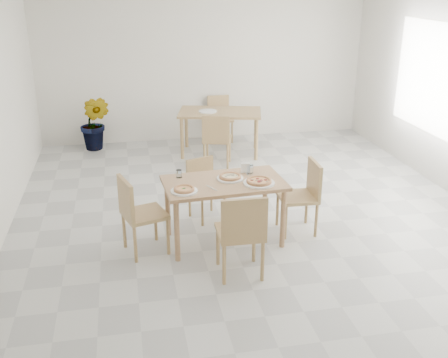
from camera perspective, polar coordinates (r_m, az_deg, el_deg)
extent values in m
plane|color=beige|center=(6.88, 2.67, -3.77)|extent=(7.00, 7.00, 0.00)
plane|color=silver|center=(9.78, -2.14, 12.42)|extent=(6.00, 0.00, 6.00)
plane|color=silver|center=(3.33, 17.53, -6.94)|extent=(6.00, 0.00, 6.00)
cube|color=tan|center=(5.90, 0.00, -0.44)|extent=(1.40, 0.85, 0.04)
cylinder|color=tan|center=(5.66, -5.15, -5.69)|extent=(0.06, 0.06, 0.71)
cylinder|color=tan|center=(5.95, 6.43, -4.32)|extent=(0.06, 0.06, 0.71)
cylinder|color=tan|center=(6.22, -6.15, -3.14)|extent=(0.06, 0.06, 0.71)
cylinder|color=tan|center=(6.49, 4.47, -2.01)|extent=(0.06, 0.06, 0.71)
cube|color=tan|center=(5.37, 1.74, -5.81)|extent=(0.47, 0.47, 0.04)
cube|color=tan|center=(5.08, 2.23, -4.45)|extent=(0.46, 0.06, 0.44)
cylinder|color=tan|center=(5.69, 3.27, -6.96)|extent=(0.04, 0.04, 0.45)
cylinder|color=tan|center=(5.63, -0.67, -7.29)|extent=(0.04, 0.04, 0.45)
cylinder|color=tan|center=(5.36, 4.21, -8.92)|extent=(0.04, 0.04, 0.45)
cylinder|color=tan|center=(5.29, 0.01, -9.31)|extent=(0.04, 0.04, 0.45)
cube|color=tan|center=(6.60, -1.88, -1.21)|extent=(0.49, 0.49, 0.04)
cube|color=tan|center=(6.67, -2.65, 0.85)|extent=(0.37, 0.17, 0.36)
cylinder|color=tan|center=(6.48, -2.37, -3.63)|extent=(0.03, 0.03, 0.37)
cylinder|color=tan|center=(6.63, 0.06, -3.00)|extent=(0.03, 0.03, 0.37)
cylinder|color=tan|center=(6.74, -3.75, -2.63)|extent=(0.03, 0.03, 0.37)
cylinder|color=tan|center=(6.89, -1.38, -2.05)|extent=(0.03, 0.03, 0.37)
cube|color=tan|center=(5.86, -8.62, -3.82)|extent=(0.55, 0.55, 0.04)
cube|color=tan|center=(5.71, -10.64, -2.09)|extent=(0.17, 0.44, 0.42)
cylinder|color=tan|center=(5.86, -6.10, -6.27)|extent=(0.04, 0.04, 0.43)
cylinder|color=tan|center=(6.18, -7.45, -4.80)|extent=(0.04, 0.04, 0.43)
cylinder|color=tan|center=(5.75, -9.63, -7.04)|extent=(0.04, 0.04, 0.43)
cylinder|color=tan|center=(6.07, -10.80, -5.50)|extent=(0.04, 0.04, 0.43)
cube|color=tan|center=(6.31, 7.99, -1.96)|extent=(0.45, 0.45, 0.04)
cube|color=tan|center=(6.28, 9.81, 0.07)|extent=(0.06, 0.44, 0.41)
cylinder|color=tan|center=(6.52, 5.84, -3.32)|extent=(0.04, 0.04, 0.42)
cylinder|color=tan|center=(6.19, 6.72, -4.74)|extent=(0.04, 0.04, 0.42)
cylinder|color=tan|center=(6.62, 8.97, -3.08)|extent=(0.04, 0.04, 0.42)
cylinder|color=tan|center=(6.30, 10.00, -4.46)|extent=(0.04, 0.04, 0.42)
cylinder|color=white|center=(5.63, -4.36, -1.31)|extent=(0.29, 0.29, 0.02)
cylinder|color=white|center=(5.96, 0.66, 0.08)|extent=(0.30, 0.30, 0.02)
cylinder|color=white|center=(5.84, 3.83, -0.43)|extent=(0.35, 0.35, 0.02)
cylinder|color=#F0B171|center=(5.62, -4.37, -1.17)|extent=(0.23, 0.23, 0.01)
torus|color=#F0B171|center=(5.62, -4.37, -1.07)|extent=(0.23, 0.23, 0.03)
cylinder|color=#CB5A23|center=(5.62, -4.37, -1.08)|extent=(0.17, 0.17, 0.01)
ellipsoid|color=#15601B|center=(5.62, -4.37, -1.02)|extent=(0.05, 0.04, 0.01)
cylinder|color=#F0B171|center=(5.95, 0.66, 0.21)|extent=(0.32, 0.32, 0.01)
torus|color=#F0B171|center=(5.95, 0.66, 0.30)|extent=(0.32, 0.32, 0.03)
cylinder|color=white|center=(5.95, 0.66, 0.29)|extent=(0.24, 0.24, 0.01)
cylinder|color=#F0B171|center=(5.83, 3.83, -0.29)|extent=(0.30, 0.30, 0.01)
torus|color=#F0B171|center=(5.83, 3.83, -0.20)|extent=(0.30, 0.30, 0.03)
cylinder|color=#CB5A23|center=(5.83, 3.83, -0.21)|extent=(0.24, 0.24, 0.01)
cylinder|color=white|center=(6.01, -4.93, 0.57)|extent=(0.07, 0.07, 0.09)
cylinder|color=white|center=(6.13, 2.84, 1.09)|extent=(0.08, 0.08, 0.10)
cube|color=silver|center=(6.14, 2.34, 0.71)|extent=(0.11, 0.06, 0.01)
cube|color=white|center=(6.12, 2.35, 1.26)|extent=(0.10, 0.05, 0.11)
cube|color=silver|center=(5.70, -1.35, -1.00)|extent=(0.10, 0.18, 0.01)
cube|color=silver|center=(6.15, 2.34, 0.70)|extent=(0.04, 0.18, 0.01)
cube|color=tan|center=(8.98, -0.44, 7.26)|extent=(1.53, 1.10, 0.04)
cylinder|color=tan|center=(8.83, -4.59, 4.41)|extent=(0.06, 0.06, 0.71)
cylinder|color=tan|center=(8.76, 3.53, 4.30)|extent=(0.06, 0.06, 0.71)
cylinder|color=tan|center=(9.45, -4.12, 5.56)|extent=(0.06, 0.06, 0.71)
cylinder|color=tan|center=(9.39, 3.48, 5.47)|extent=(0.06, 0.06, 0.71)
cube|color=tan|center=(8.47, -0.75, 4.37)|extent=(0.54, 0.54, 0.04)
cube|color=tan|center=(8.22, -0.90, 5.49)|extent=(0.43, 0.16, 0.41)
cylinder|color=tan|center=(8.70, 0.61, 3.23)|extent=(0.04, 0.04, 0.42)
cylinder|color=tan|center=(8.74, -1.83, 3.30)|extent=(0.04, 0.04, 0.42)
cylinder|color=tan|center=(8.35, 0.40, 2.43)|extent=(0.04, 0.04, 0.42)
cylinder|color=tan|center=(8.38, -2.14, 2.51)|extent=(0.04, 0.04, 0.42)
cube|color=tan|center=(9.77, -0.37, 6.52)|extent=(0.43, 0.43, 0.04)
cube|color=tan|center=(9.89, -0.64, 7.98)|extent=(0.41, 0.06, 0.39)
cylinder|color=tan|center=(9.62, -1.12, 4.94)|extent=(0.03, 0.03, 0.40)
cylinder|color=tan|center=(9.71, 0.89, 5.09)|extent=(0.03, 0.03, 0.40)
cylinder|color=tan|center=(9.95, -1.59, 5.49)|extent=(0.03, 0.03, 0.40)
cylinder|color=tan|center=(10.03, 0.36, 5.63)|extent=(0.03, 0.03, 0.40)
cylinder|color=white|center=(8.95, -1.79, 7.38)|extent=(0.31, 0.31, 0.02)
imported|color=#225F1C|center=(9.53, -13.86, 5.94)|extent=(0.66, 0.60, 0.97)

